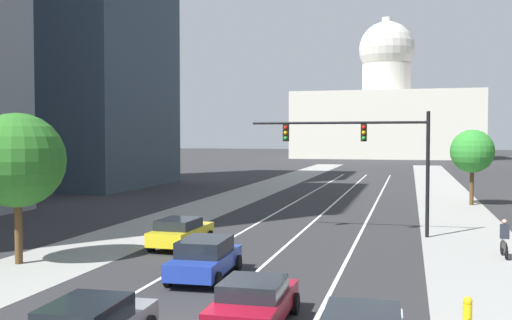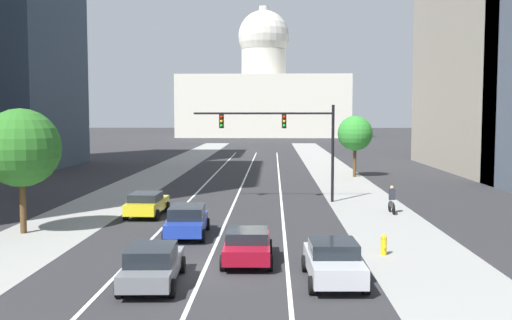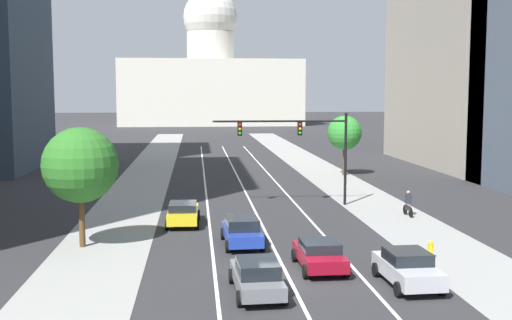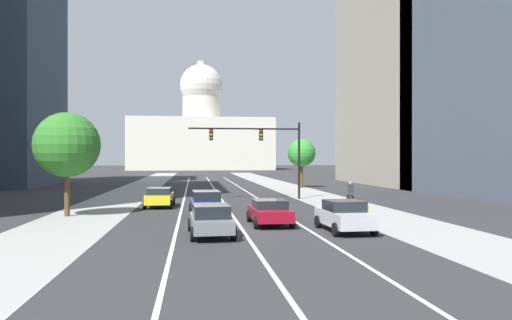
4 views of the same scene
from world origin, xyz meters
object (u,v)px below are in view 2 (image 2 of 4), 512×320
object	(u,v)px
cyclist	(392,200)
street_tree_mid_left	(21,148)
car_gray	(152,264)
fire_hydrant	(384,245)
car_blue	(187,220)
car_silver	(333,261)
car_yellow	(147,203)
car_crimson	(247,245)
traffic_signal_mast	(287,132)
street_tree_far_right	(355,133)
capitol_building	(264,95)

from	to	relation	value
cyclist	street_tree_mid_left	world-z (taller)	street_tree_mid_left
car_gray	fire_hydrant	distance (m)	10.27
car_blue	car_silver	bearing A→B (deg)	-142.74
car_yellow	car_crimson	bearing A→B (deg)	-147.29
traffic_signal_mast	cyclist	bearing A→B (deg)	-36.25
car_gray	cyclist	world-z (taller)	cyclist
car_gray	car_crimson	bearing A→B (deg)	-46.57
traffic_signal_mast	street_tree_far_right	bearing A→B (deg)	67.01
car_yellow	car_silver	distance (m)	16.69
car_blue	traffic_signal_mast	bearing A→B (deg)	-26.78
capitol_building	traffic_signal_mast	xyz separation A→B (m)	(3.67, -120.13, -6.35)
car_yellow	fire_hydrant	distance (m)	15.53
car_gray	cyclist	distance (m)	19.34
car_blue	traffic_signal_mast	xyz separation A→B (m)	(5.30, 11.68, 4.08)
capitol_building	street_tree_mid_left	size ratio (longest dim) A/B	7.09
fire_hydrant	street_tree_mid_left	world-z (taller)	street_tree_mid_left
capitol_building	street_tree_mid_left	distance (m)	131.94
car_crimson	traffic_signal_mast	size ratio (longest dim) A/B	0.44
fire_hydrant	street_tree_far_right	world-z (taller)	street_tree_far_right
street_tree_mid_left	cyclist	bearing A→B (deg)	18.13
capitol_building	traffic_signal_mast	world-z (taller)	capitol_building
car_blue	street_tree_far_right	world-z (taller)	street_tree_far_right
car_yellow	street_tree_mid_left	xyz separation A→B (m)	(-5.26, -5.22, 3.63)
traffic_signal_mast	street_tree_mid_left	bearing A→B (deg)	-140.87
street_tree_mid_left	car_crimson	bearing A→B (deg)	-24.95
capitol_building	street_tree_mid_left	bearing A→B (deg)	-94.42
cyclist	capitol_building	bearing A→B (deg)	2.73
capitol_building	car_gray	distance (m)	140.62
street_tree_far_right	car_crimson	bearing A→B (deg)	-105.20
car_yellow	street_tree_far_right	bearing A→B (deg)	-33.32
car_blue	fire_hydrant	bearing A→B (deg)	-114.45
car_blue	traffic_signal_mast	size ratio (longest dim) A/B	0.46
car_yellow	street_tree_mid_left	size ratio (longest dim) A/B	0.68
car_crimson	car_yellow	distance (m)	12.53
car_yellow	traffic_signal_mast	distance (m)	11.25
car_gray	car_yellow	bearing A→B (deg)	10.50
car_gray	street_tree_mid_left	distance (m)	12.81
capitol_building	car_silver	distance (m)	140.15
car_blue	traffic_signal_mast	world-z (taller)	traffic_signal_mast
car_gray	traffic_signal_mast	distance (m)	21.18
car_gray	fire_hydrant	size ratio (longest dim) A/B	5.06
street_tree_far_right	capitol_building	bearing A→B (deg)	95.85
capitol_building	car_crimson	bearing A→B (deg)	-89.32
capitol_building	fire_hydrant	distance (m)	136.15
fire_hydrant	cyclist	xyz separation A→B (m)	(2.51, 10.74, 0.39)
cyclist	car_silver	bearing A→B (deg)	159.19
street_tree_mid_left	car_silver	bearing A→B (deg)	-28.92
car_silver	street_tree_far_right	bearing A→B (deg)	-10.82
street_tree_far_right	car_silver	bearing A→B (deg)	-99.08
street_tree_mid_left	traffic_signal_mast	bearing A→B (deg)	39.13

